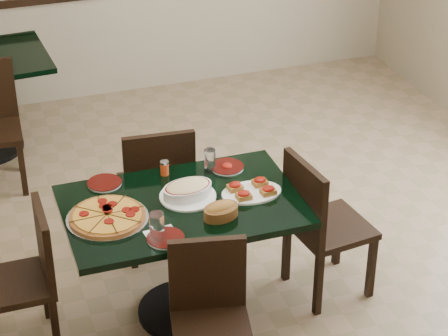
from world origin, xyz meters
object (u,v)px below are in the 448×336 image
object	(u,v)px
chair_right	(319,220)
pepperoni_pizza	(107,217)
main_table	(183,231)
lasagna_casserole	(188,190)
bruschetta_platter	(251,190)
chair_near	(210,312)
chair_far	(158,185)
bread_basket	(221,210)
chair_left	(29,272)

from	to	relation	value
chair_right	pepperoni_pizza	xyz separation A→B (m)	(-1.20, 0.04, 0.26)
main_table	lasagna_casserole	size ratio (longest dim) A/B	4.11
pepperoni_pizza	bruschetta_platter	xyz separation A→B (m)	(0.80, -0.01, 0.01)
chair_near	chair_right	size ratio (longest dim) A/B	0.92
chair_far	bruschetta_platter	distance (m)	0.78
chair_right	chair_near	bearing A→B (deg)	114.40
chair_right	bruschetta_platter	xyz separation A→B (m)	(-0.40, 0.03, 0.27)
chair_far	lasagna_casserole	xyz separation A→B (m)	(0.03, -0.56, 0.28)
main_table	chair_far	size ratio (longest dim) A/B	1.39
chair_far	pepperoni_pizza	size ratio (longest dim) A/B	2.12
main_table	chair_far	xyz separation A→B (m)	(0.02, 0.61, -0.06)
main_table	pepperoni_pizza	xyz separation A→B (m)	(-0.41, -0.02, 0.20)
main_table	bread_basket	bearing A→B (deg)	-50.44
chair_far	pepperoni_pizza	xyz separation A→B (m)	(-0.43, -0.63, 0.26)
chair_near	main_table	bearing A→B (deg)	98.45
chair_far	bruschetta_platter	xyz separation A→B (m)	(0.37, -0.64, 0.26)
chair_right	bread_basket	distance (m)	0.71
chair_near	chair_left	size ratio (longest dim) A/B	1.01
pepperoni_pizza	bread_basket	bearing A→B (deg)	-16.46
chair_near	chair_left	distance (m)	1.02
chair_near	lasagna_casserole	size ratio (longest dim) A/B	2.69
chair_right	pepperoni_pizza	distance (m)	1.23
pepperoni_pizza	bruschetta_platter	world-z (taller)	bruschetta_platter
chair_right	lasagna_casserole	distance (m)	0.81
chair_near	bread_basket	size ratio (longest dim) A/B	3.72
chair_near	chair_right	xyz separation A→B (m)	(0.82, 0.51, 0.04)
pepperoni_pizza	lasagna_casserole	world-z (taller)	lasagna_casserole
chair_near	pepperoni_pizza	distance (m)	0.73
main_table	chair_right	distance (m)	0.80
main_table	bread_basket	distance (m)	0.33
lasagna_casserole	bread_basket	world-z (taller)	lasagna_casserole
chair_near	bread_basket	world-z (taller)	bread_basket
main_table	chair_left	world-z (taller)	chair_left
main_table	chair_left	xyz separation A→B (m)	(-0.84, 0.05, -0.11)
chair_near	chair_right	distance (m)	0.97
chair_right	bruschetta_platter	bearing A→B (deg)	78.27
chair_near	lasagna_casserole	xyz separation A→B (m)	(0.08, 0.62, 0.33)
chair_near	pepperoni_pizza	bearing A→B (deg)	136.29
lasagna_casserole	bruschetta_platter	size ratio (longest dim) A/B	0.91
main_table	bruschetta_platter	xyz separation A→B (m)	(0.39, -0.03, 0.21)
chair_near	bruschetta_platter	distance (m)	0.75
main_table	chair_right	size ratio (longest dim) A/B	1.41
pepperoni_pizza	bread_basket	size ratio (longest dim) A/B	1.93
main_table	lasagna_casserole	distance (m)	0.24
chair_near	bread_basket	distance (m)	0.54
chair_far	pepperoni_pizza	distance (m)	0.81
chair_near	chair_right	world-z (taller)	chair_right
chair_far	bread_basket	bearing A→B (deg)	104.46
main_table	chair_near	bearing A→B (deg)	-93.03
main_table	chair_near	distance (m)	0.58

